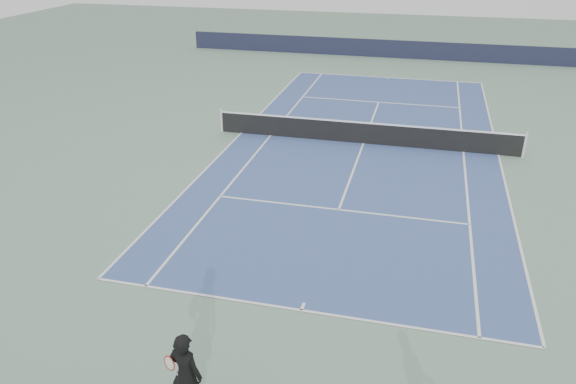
# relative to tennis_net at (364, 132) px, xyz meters

# --- Properties ---
(ground) EXTENTS (80.00, 80.00, 0.00)m
(ground) POSITION_rel_tennis_net_xyz_m (0.00, 0.00, -0.50)
(ground) COLOR slate
(court_surface) EXTENTS (10.97, 23.77, 0.01)m
(court_surface) POSITION_rel_tennis_net_xyz_m (0.00, 0.00, -0.50)
(court_surface) COLOR #3A5189
(court_surface) RESTS_ON ground
(tennis_net) EXTENTS (12.90, 0.10, 1.07)m
(tennis_net) POSITION_rel_tennis_net_xyz_m (0.00, 0.00, 0.00)
(tennis_net) COLOR silver
(tennis_net) RESTS_ON ground
(windscreen_far) EXTENTS (30.00, 0.25, 1.20)m
(windscreen_far) POSITION_rel_tennis_net_xyz_m (0.00, 17.88, 0.10)
(windscreen_far) COLOR black
(windscreen_far) RESTS_ON ground
(tennis_player) EXTENTS (0.84, 0.61, 1.84)m
(tennis_player) POSITION_rel_tennis_net_xyz_m (-1.38, -15.44, 0.42)
(tennis_player) COLOR black
(tennis_player) RESTS_ON ground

